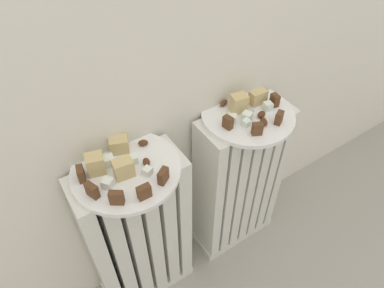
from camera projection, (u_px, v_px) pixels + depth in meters
name	position (u px, v px, depth m)	size (l,w,h in m)	color
radiator_left	(140.00, 237.00, 1.00)	(0.29, 0.13, 0.57)	silver
radiator_right	(238.00, 184.00, 1.14)	(0.29, 0.13, 0.57)	silver
plate_left	(126.00, 170.00, 0.79)	(0.26, 0.26, 0.01)	white
plate_right	(248.00, 115.00, 0.93)	(0.26, 0.26, 0.01)	white
dark_cake_slice_left_0	(81.00, 174.00, 0.75)	(0.03, 0.01, 0.03)	#56351E
dark_cake_slice_left_1	(92.00, 190.00, 0.72)	(0.03, 0.01, 0.03)	#56351E
dark_cake_slice_left_2	(116.00, 198.00, 0.70)	(0.03, 0.01, 0.03)	#56351E
dark_cake_slice_left_3	(144.00, 192.00, 0.71)	(0.03, 0.01, 0.03)	#56351E
dark_cake_slice_left_4	(163.00, 176.00, 0.75)	(0.03, 0.01, 0.03)	#56351E
marble_cake_slice_left_0	(95.00, 164.00, 0.76)	(0.04, 0.03, 0.05)	tan
marble_cake_slice_left_1	(123.00, 168.00, 0.75)	(0.04, 0.03, 0.05)	tan
marble_cake_slice_left_2	(119.00, 145.00, 0.81)	(0.04, 0.03, 0.04)	tan
turkish_delight_left_0	(147.00, 171.00, 0.77)	(0.02, 0.02, 0.02)	white
turkish_delight_left_1	(109.00, 161.00, 0.78)	(0.02, 0.02, 0.02)	white
turkish_delight_left_2	(108.00, 183.00, 0.74)	(0.02, 0.02, 0.02)	white
turkish_delight_left_3	(133.00, 159.00, 0.79)	(0.02, 0.02, 0.02)	white
medjool_date_left_0	(146.00, 162.00, 0.79)	(0.02, 0.02, 0.02)	#4C2814
medjool_date_left_1	(143.00, 143.00, 0.83)	(0.02, 0.02, 0.01)	#4C2814
dark_cake_slice_right_0	(228.00, 122.00, 0.87)	(0.03, 0.02, 0.03)	#56351E
dark_cake_slice_right_1	(257.00, 129.00, 0.86)	(0.03, 0.02, 0.03)	#56351E
dark_cake_slice_right_2	(279.00, 118.00, 0.89)	(0.03, 0.02, 0.03)	#56351E
dark_cake_slice_right_3	(275.00, 100.00, 0.94)	(0.03, 0.02, 0.03)	#56351E
marble_cake_slice_right_0	(258.00, 97.00, 0.95)	(0.05, 0.03, 0.04)	tan
marble_cake_slice_right_1	(239.00, 103.00, 0.92)	(0.04, 0.04, 0.05)	tan
turkish_delight_right_0	(246.00, 123.00, 0.88)	(0.02, 0.02, 0.02)	white
turkish_delight_right_1	(247.00, 116.00, 0.90)	(0.02, 0.02, 0.02)	white
turkish_delight_right_2	(268.00, 106.00, 0.93)	(0.02, 0.02, 0.02)	white
turkish_delight_right_3	(232.00, 119.00, 0.90)	(0.02, 0.02, 0.02)	white
medjool_date_right_0	(261.00, 114.00, 0.91)	(0.03, 0.02, 0.02)	#4C2814
medjool_date_right_1	(264.00, 122.00, 0.89)	(0.03, 0.02, 0.02)	#4C2814
medjool_date_right_2	(234.00, 95.00, 0.97)	(0.03, 0.01, 0.02)	#4C2814
medjool_date_right_3	(224.00, 103.00, 0.95)	(0.03, 0.01, 0.01)	#4C2814
fork	(252.00, 117.00, 0.91)	(0.06, 0.10, 0.00)	silver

